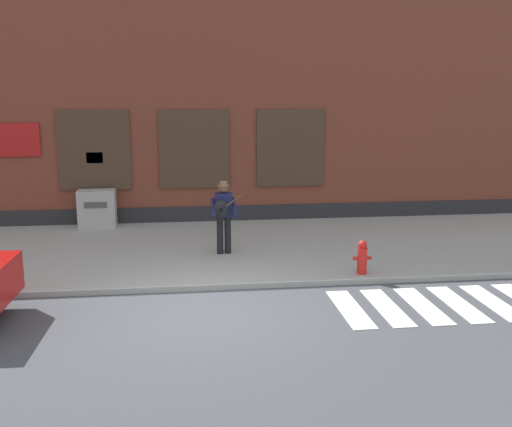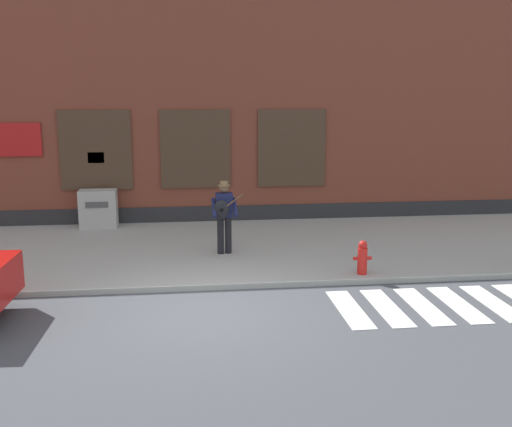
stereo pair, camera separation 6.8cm
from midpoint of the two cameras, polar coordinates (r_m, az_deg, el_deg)
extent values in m
plane|color=#424449|center=(10.46, -4.91, -9.63)|extent=(160.00, 160.00, 0.00)
cube|color=#9E9E99|center=(14.43, -5.58, -3.41)|extent=(28.00, 5.81, 0.12)
cube|color=brown|center=(18.84, -6.25, 11.58)|extent=(28.00, 4.00, 7.59)
cube|color=#28282B|center=(17.19, -5.87, -0.23)|extent=(28.00, 0.04, 0.55)
cube|color=#473323|center=(17.06, -15.26, 5.82)|extent=(1.95, 0.06, 2.19)
cube|color=black|center=(17.05, -15.26, 5.82)|extent=(1.83, 0.03, 2.07)
cube|color=#473323|center=(16.89, -6.01, 6.11)|extent=(1.95, 0.06, 2.19)
cube|color=black|center=(16.88, -6.00, 6.11)|extent=(1.83, 0.03, 2.07)
cube|color=#473323|center=(17.16, 3.20, 6.24)|extent=(1.95, 0.06, 2.19)
cube|color=black|center=(17.15, 3.20, 6.24)|extent=(1.83, 0.03, 2.07)
cube|color=red|center=(17.45, -22.25, 6.51)|extent=(1.40, 0.04, 0.90)
cube|color=yellow|center=(17.06, -15.23, 5.15)|extent=(0.44, 0.02, 0.30)
cube|color=silver|center=(10.82, 8.76, -8.96)|extent=(0.42, 1.90, 0.01)
cube|color=silver|center=(11.02, 12.16, -8.71)|extent=(0.42, 1.90, 0.01)
cube|color=silver|center=(11.25, 15.42, -8.45)|extent=(0.42, 1.90, 0.01)
cube|color=silver|center=(11.51, 18.53, -8.17)|extent=(0.42, 1.90, 0.01)
cube|color=silver|center=(11.81, 21.49, -7.88)|extent=(0.42, 1.90, 0.01)
cube|color=silver|center=(11.19, -22.15, -5.06)|extent=(0.07, 0.24, 0.12)
cylinder|color=black|center=(13.73, -2.84, -2.06)|extent=(0.15, 0.15, 0.85)
cylinder|color=black|center=(13.69, -3.58, -2.11)|extent=(0.15, 0.15, 0.85)
cube|color=#191E47|center=(13.57, -3.25, 0.82)|extent=(0.39, 0.23, 0.56)
sphere|color=brown|center=(13.50, -3.27, 2.44)|extent=(0.22, 0.22, 0.22)
cylinder|color=olive|center=(13.49, -3.27, 2.69)|extent=(0.27, 0.28, 0.02)
cylinder|color=olive|center=(13.48, -3.28, 2.90)|extent=(0.18, 0.18, 0.09)
cylinder|color=#191E47|center=(13.50, -2.19, 0.60)|extent=(0.11, 0.51, 0.39)
cylinder|color=#191E47|center=(13.46, -4.22, 0.54)|extent=(0.11, 0.51, 0.39)
ellipsoid|color=black|center=(13.40, -3.51, 0.37)|extent=(0.36, 0.13, 0.44)
cylinder|color=black|center=(13.34, -3.48, 0.32)|extent=(0.09, 0.01, 0.09)
cylinder|color=brown|center=(13.37, -2.40, 1.15)|extent=(0.47, 0.05, 0.34)
cube|color=#ADADA8|center=(16.86, -15.01, 0.43)|extent=(1.00, 0.52, 1.03)
cube|color=#4C4C4C|center=(16.57, -15.16, 0.78)|extent=(0.60, 0.02, 0.16)
cylinder|color=red|center=(12.40, 9.92, -4.45)|extent=(0.20, 0.20, 0.55)
sphere|color=red|center=(12.31, 9.97, -2.95)|extent=(0.18, 0.18, 0.18)
cylinder|color=red|center=(12.34, 9.30, -4.23)|extent=(0.10, 0.07, 0.07)
cylinder|color=red|center=(12.42, 10.54, -4.17)|extent=(0.10, 0.07, 0.07)
camera|label=1|loc=(0.03, -90.17, -0.03)|focal=42.00mm
camera|label=2|loc=(0.03, 89.83, 0.03)|focal=42.00mm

